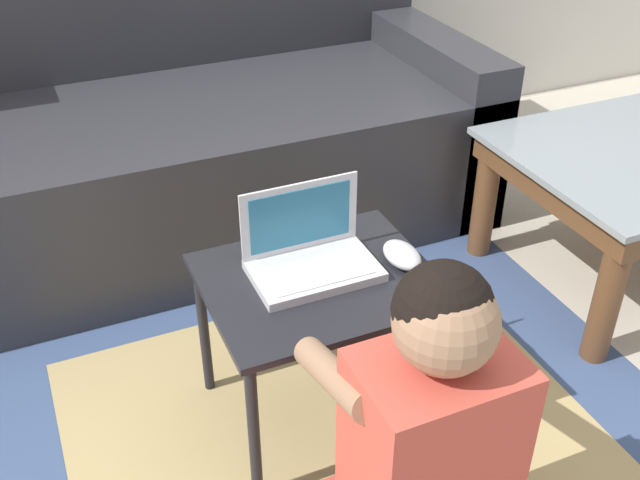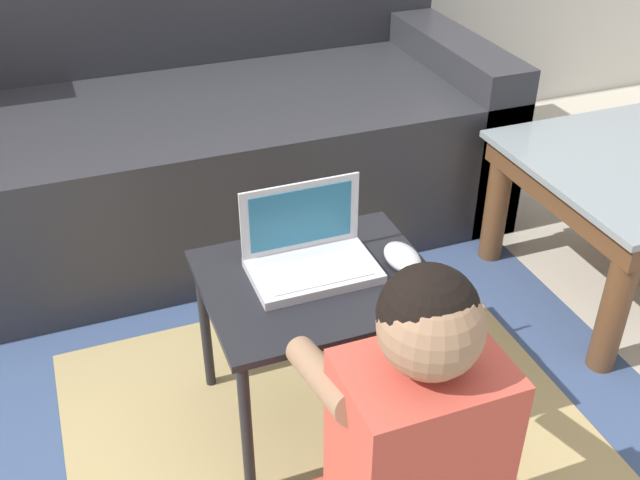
# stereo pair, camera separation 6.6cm
# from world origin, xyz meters

# --- Properties ---
(ground_plane) EXTENTS (16.00, 16.00, 0.00)m
(ground_plane) POSITION_xyz_m (0.00, 0.00, 0.00)
(ground_plane) COLOR beige
(couch) EXTENTS (2.16, 0.87, 0.83)m
(couch) POSITION_xyz_m (-0.25, 0.99, 0.29)
(couch) COLOR #2D2D33
(couch) RESTS_ON ground_plane
(laptop_desk) EXTENTS (0.48, 0.40, 0.40)m
(laptop_desk) POSITION_xyz_m (-0.05, -0.02, 0.35)
(laptop_desk) COLOR black
(laptop_desk) RESTS_ON ground_plane
(laptop) EXTENTS (0.27, 0.17, 0.18)m
(laptop) POSITION_xyz_m (-0.05, 0.01, 0.43)
(laptop) COLOR silver
(laptop) RESTS_ON laptop_desk
(computer_mouse) EXTENTS (0.07, 0.11, 0.04)m
(computer_mouse) POSITION_xyz_m (0.14, -0.03, 0.42)
(computer_mouse) COLOR silver
(computer_mouse) RESTS_ON laptop_desk
(person_seated) EXTENTS (0.36, 0.40, 0.71)m
(person_seated) POSITION_xyz_m (-0.04, -0.46, 0.30)
(person_seated) COLOR #CC4C3D
(person_seated) RESTS_ON ground_plane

